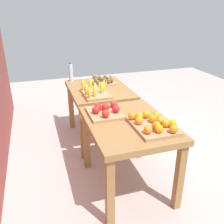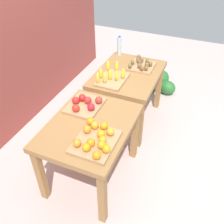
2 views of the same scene
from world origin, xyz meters
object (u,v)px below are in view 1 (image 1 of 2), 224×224
(banana_crate, at_px, (95,92))
(kiwi_bin, at_px, (103,81))
(water_bottle, at_px, (71,72))
(watermelon_pile, at_px, (98,104))
(display_table_left, at_px, (128,132))
(apple_bin, at_px, (105,111))
(orange_bin, at_px, (154,124))
(display_table_right, at_px, (99,96))

(banana_crate, xyz_separation_m, kiwi_bin, (0.47, -0.24, -0.01))
(water_bottle, xyz_separation_m, watermelon_pile, (0.52, -0.54, -0.78))
(display_table_left, bearing_deg, watermelon_pile, -6.42)
(apple_bin, bearing_deg, orange_bin, -142.42)
(banana_crate, xyz_separation_m, watermelon_pile, (1.25, -0.36, -0.69))
(kiwi_bin, height_order, water_bottle, water_bottle)
(display_table_left, bearing_deg, kiwi_bin, -5.09)
(kiwi_bin, bearing_deg, apple_bin, 165.12)
(display_table_left, distance_m, water_bottle, 1.63)
(display_table_left, relative_size, kiwi_bin, 2.82)
(kiwi_bin, xyz_separation_m, water_bottle, (0.26, 0.42, 0.10))
(display_table_right, xyz_separation_m, watermelon_pile, (0.98, -0.24, -0.53))
(display_table_right, xyz_separation_m, water_bottle, (0.46, 0.31, 0.25))
(display_table_right, relative_size, apple_bin, 2.60)
(banana_crate, distance_m, kiwi_bin, 0.53)
(banana_crate, bearing_deg, water_bottle, 14.12)
(display_table_right, bearing_deg, watermelon_pile, -13.52)
(orange_bin, distance_m, apple_bin, 0.56)
(display_table_right, distance_m, kiwi_bin, 0.28)
(orange_bin, distance_m, banana_crate, 1.10)
(apple_bin, bearing_deg, kiwi_bin, -14.88)
(display_table_left, height_order, orange_bin, orange_bin)
(orange_bin, distance_m, kiwi_bin, 1.53)
(orange_bin, xyz_separation_m, water_bottle, (1.79, 0.48, 0.09))
(orange_bin, height_order, apple_bin, apple_bin)
(display_table_right, height_order, banana_crate, banana_crate)
(orange_bin, relative_size, banana_crate, 1.04)
(water_bottle, bearing_deg, display_table_right, -146.41)
(display_table_left, distance_m, watermelon_pile, 2.18)
(apple_bin, distance_m, kiwi_bin, 1.12)
(watermelon_pile, bearing_deg, orange_bin, 178.32)
(display_table_left, height_order, apple_bin, apple_bin)
(display_table_left, bearing_deg, banana_crate, 8.25)
(banana_crate, bearing_deg, display_table_left, -171.75)
(banana_crate, distance_m, water_bottle, 0.76)
(apple_bin, distance_m, water_bottle, 1.35)
(orange_bin, height_order, banana_crate, banana_crate)
(display_table_right, bearing_deg, banana_crate, 155.00)
(water_bottle, distance_m, watermelon_pile, 1.09)
(apple_bin, bearing_deg, banana_crate, -4.30)
(display_table_left, distance_m, display_table_right, 1.12)
(display_table_left, height_order, kiwi_bin, kiwi_bin)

